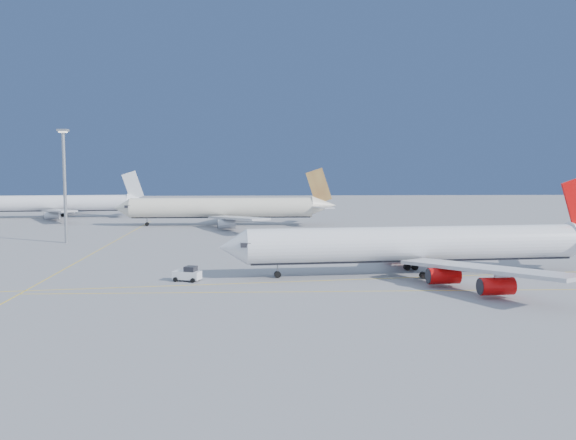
# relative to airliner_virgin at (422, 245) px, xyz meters

# --- Properties ---
(ground) EXTENTS (500.00, 500.00, 0.00)m
(ground) POSITION_rel_airliner_virgin_xyz_m (-24.50, -0.24, -5.26)
(ground) COLOR slate
(ground) RESTS_ON ground
(taxiway_lines) EXTENTS (118.86, 140.00, 0.02)m
(taxiway_lines) POSITION_rel_airliner_virgin_xyz_m (-39.22, 6.10, -5.25)
(taxiway_lines) COLOR yellow
(taxiway_lines) RESTS_ON ground
(airliner_virgin) EXTENTS (70.79, 63.30, 17.46)m
(airliner_virgin) POSITION_rel_airliner_virgin_xyz_m (0.00, 0.00, 0.00)
(airliner_virgin) COLOR white
(airliner_virgin) RESTS_ON ground
(airliner_etihad) EXTENTS (67.54, 62.55, 17.66)m
(airliner_etihad) POSITION_rel_airliner_virgin_xyz_m (-38.88, 85.37, 0.11)
(airliner_etihad) COLOR beige
(airliner_etihad) RESTS_ON ground
(airliner_third) EXTENTS (60.78, 55.83, 16.30)m
(airliner_third) POSITION_rel_airliner_virgin_xyz_m (-98.63, 114.91, -0.33)
(airliner_third) COLOR white
(airliner_third) RESTS_ON ground
(pushback_tug) EXTENTS (4.93, 3.80, 2.51)m
(pushback_tug) POSITION_rel_airliner_virgin_xyz_m (-40.41, -4.83, -4.10)
(pushback_tug) COLOR white
(pushback_tug) RESTS_ON ground
(light_mast) EXTENTS (2.37, 2.37, 27.38)m
(light_mast) POSITION_rel_airliner_virgin_xyz_m (-75.50, 45.80, 10.90)
(light_mast) COLOR gray
(light_mast) RESTS_ON ground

